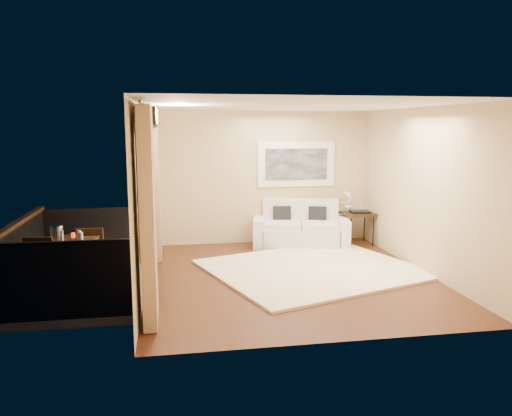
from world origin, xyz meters
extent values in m
plane|color=#4C2716|center=(0.00, 0.00, 0.00)|extent=(5.00, 5.00, 0.00)
plane|color=white|center=(0.00, 0.00, 2.70)|extent=(5.00, 5.00, 0.00)
plane|color=tan|center=(0.00, 2.50, 1.35)|extent=(4.50, 0.00, 4.50)
plane|color=tan|center=(0.00, -2.50, 1.35)|extent=(4.50, 0.00, 4.50)
plane|color=tan|center=(2.25, 0.00, 1.35)|extent=(0.00, 5.00, 5.00)
plane|color=tan|center=(-2.25, 1.85, 1.35)|extent=(0.00, 2.70, 2.70)
plane|color=tan|center=(-2.25, -1.85, 1.35)|extent=(0.00, 2.70, 2.70)
plane|color=tan|center=(-2.25, 0.00, 2.55)|extent=(0.00, 2.40, 2.40)
cube|color=black|center=(-2.13, 0.00, 2.52)|extent=(0.28, 2.40, 0.22)
cube|color=#605B56|center=(-3.15, 0.00, -0.06)|extent=(1.80, 2.60, 0.12)
cube|color=black|center=(-4.01, 0.00, 0.50)|extent=(0.06, 2.60, 1.00)
cube|color=black|center=(-3.15, 1.27, 0.50)|extent=(1.80, 0.06, 1.00)
cube|color=black|center=(-3.15, -1.27, 0.50)|extent=(1.80, 0.06, 1.00)
cube|color=black|center=(-4.01, 0.00, 1.02)|extent=(0.10, 2.60, 0.06)
cube|color=tan|center=(-2.11, 1.55, 1.32)|extent=(0.16, 0.75, 2.62)
cube|color=tan|center=(-2.11, -1.55, 1.32)|extent=(0.16, 0.75, 2.62)
cylinder|color=#4C473F|center=(-2.11, 0.00, 2.63)|extent=(0.04, 4.80, 0.04)
cube|color=white|center=(0.73, 2.47, 1.62)|extent=(1.62, 0.05, 0.92)
cube|color=black|center=(0.73, 2.44, 1.62)|extent=(1.30, 0.02, 0.64)
cube|color=#FFEFCD|center=(0.50, 0.30, 0.02)|extent=(4.01, 3.75, 0.04)
cube|color=silver|center=(0.73, 2.02, 0.19)|extent=(1.67, 1.12, 0.38)
cube|color=silver|center=(0.80, 2.33, 0.54)|extent=(1.55, 0.51, 0.74)
cube|color=silver|center=(-0.09, 2.19, 0.28)|extent=(0.38, 0.84, 0.56)
cube|color=silver|center=(1.55, 1.85, 0.28)|extent=(0.38, 0.84, 0.56)
cube|color=silver|center=(0.36, 2.07, 0.44)|extent=(0.86, 0.86, 0.13)
cube|color=silver|center=(1.09, 1.92, 0.44)|extent=(0.86, 0.86, 0.13)
cube|color=black|center=(0.40, 2.28, 0.60)|extent=(0.38, 0.21, 0.37)
cube|color=black|center=(1.10, 2.13, 0.60)|extent=(0.40, 0.28, 0.37)
cube|color=black|center=(1.93, 2.00, 0.63)|extent=(0.68, 0.68, 0.04)
cylinder|color=black|center=(1.69, 1.76, 0.30)|extent=(0.03, 0.03, 0.60)
cylinder|color=black|center=(2.17, 1.76, 0.30)|extent=(0.03, 0.03, 0.60)
cylinder|color=black|center=(1.69, 2.24, 0.30)|extent=(0.03, 0.03, 0.60)
cylinder|color=black|center=(2.17, 2.24, 0.30)|extent=(0.03, 0.03, 0.60)
cube|color=black|center=(1.95, 1.94, 0.67)|extent=(0.40, 0.31, 0.05)
imported|color=white|center=(1.75, 2.14, 0.88)|extent=(0.30, 0.28, 0.46)
cube|color=black|center=(-3.27, -0.30, 0.78)|extent=(0.79, 0.79, 0.05)
cylinder|color=black|center=(-3.55, -0.57, 0.37)|extent=(0.04, 0.04, 0.74)
cylinder|color=black|center=(-3.00, -0.57, 0.37)|extent=(0.04, 0.04, 0.74)
cylinder|color=black|center=(-3.55, -0.02, 0.37)|extent=(0.04, 0.04, 0.74)
cylinder|color=black|center=(-3.00, -0.02, 0.37)|extent=(0.04, 0.04, 0.74)
cube|color=black|center=(-3.02, 0.13, 0.42)|extent=(0.42, 0.42, 0.05)
cube|color=black|center=(-3.03, -0.05, 0.65)|extent=(0.39, 0.08, 0.51)
cylinder|color=black|center=(-2.85, 0.27, 0.20)|extent=(0.03, 0.03, 0.40)
cylinder|color=black|center=(-3.17, 0.30, 0.20)|extent=(0.03, 0.03, 0.40)
cylinder|color=black|center=(-2.87, -0.04, 0.20)|extent=(0.03, 0.03, 0.40)
cylinder|color=black|center=(-3.19, -0.02, 0.20)|extent=(0.03, 0.03, 0.40)
cube|color=black|center=(-3.65, -0.70, 0.42)|extent=(0.43, 0.43, 0.05)
cube|color=black|center=(-3.63, -0.52, 0.65)|extent=(0.39, 0.09, 0.51)
cylinder|color=black|center=(-3.83, -0.84, 0.20)|extent=(0.03, 0.03, 0.40)
cylinder|color=black|center=(-3.52, -0.87, 0.20)|extent=(0.03, 0.03, 0.40)
cylinder|color=black|center=(-3.79, -0.53, 0.20)|extent=(0.03, 0.03, 0.40)
cylinder|color=black|center=(-3.48, -0.56, 0.20)|extent=(0.03, 0.03, 0.40)
cylinder|color=silver|center=(-3.44, -0.23, 0.90)|extent=(0.18, 0.18, 0.20)
cylinder|color=red|center=(-3.24, -0.17, 0.84)|extent=(0.06, 0.06, 0.07)
cylinder|color=white|center=(-3.32, -0.51, 0.89)|extent=(0.04, 0.04, 0.18)
cylinder|color=white|center=(-3.09, -0.38, 0.86)|extent=(0.06, 0.06, 0.12)
cylinder|color=silver|center=(-3.14, -0.25, 0.86)|extent=(0.06, 0.06, 0.12)
camera|label=1|loc=(-1.83, -7.53, 2.38)|focal=35.00mm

